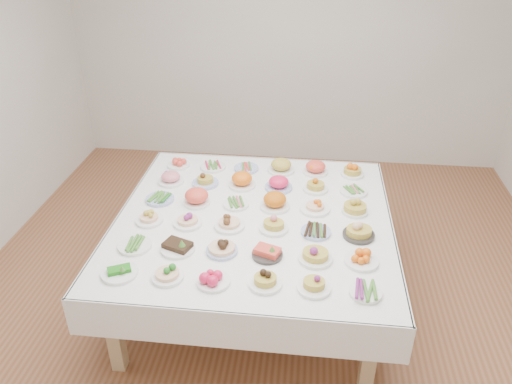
# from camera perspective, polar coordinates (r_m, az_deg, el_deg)

# --- Properties ---
(room_envelope) EXTENTS (5.02, 5.02, 2.81)m
(room_envelope) POSITION_cam_1_polar(r_m,az_deg,el_deg) (3.30, 1.77, 13.76)
(room_envelope) COLOR brown
(room_envelope) RESTS_ON ground
(display_table) EXTENTS (2.03, 2.03, 0.75)m
(display_table) POSITION_cam_1_polar(r_m,az_deg,el_deg) (3.73, -0.26, -3.82)
(display_table) COLOR white
(display_table) RESTS_ON ground
(dish_0) EXTENTS (0.23, 0.23, 0.09)m
(dish_0) POSITION_cam_1_polar(r_m,az_deg,el_deg) (3.25, -15.36, -8.60)
(dish_0) COLOR white
(dish_0) RESTS_ON display_table
(dish_1) EXTENTS (0.20, 0.20, 0.11)m
(dish_1) POSITION_cam_1_polar(r_m,az_deg,el_deg) (3.14, -10.12, -8.99)
(dish_1) COLOR white
(dish_1) RESTS_ON display_table
(dish_2) EXTENTS (0.20, 0.20, 0.09)m
(dish_2) POSITION_cam_1_polar(r_m,az_deg,el_deg) (3.08, -4.91, -9.75)
(dish_2) COLOR white
(dish_2) RESTS_ON display_table
(dish_3) EXTENTS (0.20, 0.20, 0.11)m
(dish_3) POSITION_cam_1_polar(r_m,az_deg,el_deg) (3.05, 1.07, -9.92)
(dish_3) COLOR white
(dish_3) RESTS_ON display_table
(dish_4) EXTENTS (0.20, 0.20, 0.11)m
(dish_4) POSITION_cam_1_polar(r_m,az_deg,el_deg) (3.04, 6.64, -10.32)
(dish_4) COLOR white
(dish_4) RESTS_ON display_table
(dish_5) EXTENTS (0.19, 0.19, 0.05)m
(dish_5) POSITION_cam_1_polar(r_m,az_deg,el_deg) (3.07, 12.42, -11.01)
(dish_5) COLOR white
(dish_5) RESTS_ON display_table
(dish_6) EXTENTS (0.22, 0.22, 0.06)m
(dish_6) POSITION_cam_1_polar(r_m,az_deg,el_deg) (3.46, -13.70, -5.81)
(dish_6) COLOR white
(dish_6) RESTS_ON display_table
(dish_7) EXTENTS (0.23, 0.23, 0.11)m
(dish_7) POSITION_cam_1_polar(r_m,az_deg,el_deg) (3.37, -8.97, -5.91)
(dish_7) COLOR white
(dish_7) RESTS_ON display_table
(dish_8) EXTENTS (0.23, 0.23, 0.12)m
(dish_8) POSITION_cam_1_polar(r_m,az_deg,el_deg) (3.31, -3.95, -6.05)
(dish_8) COLOR #4C66B2
(dish_8) RESTS_ON display_table
(dish_9) EXTENTS (0.20, 0.20, 0.09)m
(dish_9) POSITION_cam_1_polar(r_m,az_deg,el_deg) (3.28, 1.30, -6.88)
(dish_9) COLOR #2D2A28
(dish_9) RESTS_ON display_table
(dish_10) EXTENTS (0.22, 0.22, 0.13)m
(dish_10) POSITION_cam_1_polar(r_m,az_deg,el_deg) (3.26, 6.82, -6.91)
(dish_10) COLOR white
(dish_10) RESTS_ON display_table
(dish_11) EXTENTS (0.22, 0.22, 0.09)m
(dish_11) POSITION_cam_1_polar(r_m,az_deg,el_deg) (3.29, 12.00, -7.41)
(dish_11) COLOR white
(dish_11) RESTS_ON display_table
(dish_12) EXTENTS (0.20, 0.20, 0.11)m
(dish_12) POSITION_cam_1_polar(r_m,az_deg,el_deg) (3.69, -12.14, -2.72)
(dish_12) COLOR white
(dish_12) RESTS_ON display_table
(dish_13) EXTENTS (0.21, 0.21, 0.12)m
(dish_13) POSITION_cam_1_polar(r_m,az_deg,el_deg) (3.61, -7.84, -2.93)
(dish_13) COLOR white
(dish_13) RESTS_ON display_table
(dish_14) EXTENTS (0.23, 0.23, 0.13)m
(dish_14) POSITION_cam_1_polar(r_m,az_deg,el_deg) (3.55, -3.08, -3.21)
(dish_14) COLOR white
(dish_14) RESTS_ON display_table
(dish_15) EXTENTS (0.21, 0.21, 0.11)m
(dish_15) POSITION_cam_1_polar(r_m,az_deg,el_deg) (3.53, 2.04, -3.63)
(dish_15) COLOR white
(dish_15) RESTS_ON display_table
(dish_16) EXTENTS (0.21, 0.21, 0.05)m
(dish_16) POSITION_cam_1_polar(r_m,az_deg,el_deg) (3.52, 6.86, -4.41)
(dish_16) COLOR #4C66B2
(dish_16) RESTS_ON display_table
(dish_17) EXTENTS (0.22, 0.22, 0.13)m
(dish_17) POSITION_cam_1_polar(r_m,az_deg,el_deg) (3.52, 11.72, -4.19)
(dish_17) COLOR #2D2A28
(dish_17) RESTS_ON display_table
(dish_18) EXTENTS (0.22, 0.22, 0.05)m
(dish_18) POSITION_cam_1_polar(r_m,az_deg,el_deg) (3.95, -10.93, -0.68)
(dish_18) COLOR #4C66B2
(dish_18) RESTS_ON display_table
(dish_19) EXTENTS (0.20, 0.20, 0.12)m
(dish_19) POSITION_cam_1_polar(r_m,az_deg,el_deg) (3.85, -6.79, -0.66)
(dish_19) COLOR white
(dish_19) RESTS_ON display_table
(dish_20) EXTENTS (0.20, 0.20, 0.05)m
(dish_20) POSITION_cam_1_polar(r_m,az_deg,el_deg) (3.82, -2.31, -1.29)
(dish_20) COLOR white
(dish_20) RESTS_ON display_table
(dish_21) EXTENTS (0.22, 0.22, 0.12)m
(dish_21) POSITION_cam_1_polar(r_m,az_deg,el_deg) (3.78, 2.16, -1.05)
(dish_21) COLOR white
(dish_21) RESTS_ON display_table
(dish_22) EXTENTS (0.22, 0.22, 0.11)m
(dish_22) POSITION_cam_1_polar(r_m,az_deg,el_deg) (3.77, 6.76, -1.48)
(dish_22) COLOR white
(dish_22) RESTS_ON display_table
(dish_23) EXTENTS (0.19, 0.19, 0.12)m
(dish_23) POSITION_cam_1_polar(r_m,az_deg,el_deg) (3.79, 11.27, -1.60)
(dish_23) COLOR white
(dish_23) RESTS_ON display_table
(dish_24) EXTENTS (0.23, 0.23, 0.13)m
(dish_24) POSITION_cam_1_polar(r_m,az_deg,el_deg) (4.17, -9.74, 1.79)
(dish_24) COLOR white
(dish_24) RESTS_ON display_table
(dish_25) EXTENTS (0.21, 0.21, 0.12)m
(dish_25) POSITION_cam_1_polar(r_m,az_deg,el_deg) (4.11, -5.83, 1.50)
(dish_25) COLOR #4C66B2
(dish_25) RESTS_ON display_table
(dish_26) EXTENTS (0.22, 0.22, 0.12)m
(dish_26) POSITION_cam_1_polar(r_m,az_deg,el_deg) (4.06, -1.62, 1.33)
(dish_26) COLOR white
(dish_26) RESTS_ON display_table
(dish_27) EXTENTS (0.22, 0.22, 0.11)m
(dish_27) POSITION_cam_1_polar(r_m,az_deg,el_deg) (4.03, 2.61, 1.01)
(dish_27) COLOR #4C66B2
(dish_27) RESTS_ON display_table
(dish_28) EXTENTS (0.20, 0.20, 0.11)m
(dish_28) POSITION_cam_1_polar(r_m,az_deg,el_deg) (4.04, 6.83, 0.80)
(dish_28) COLOR white
(dish_28) RESTS_ON display_table
(dish_29) EXTENTS (0.22, 0.22, 0.05)m
(dish_29) POSITION_cam_1_polar(r_m,az_deg,el_deg) (4.06, 11.09, 0.15)
(dish_29) COLOR white
(dish_29) RESTS_ON display_table
(dish_30) EXTENTS (0.19, 0.19, 0.08)m
(dish_30) POSITION_cam_1_polar(r_m,az_deg,el_deg) (4.44, -8.87, 3.29)
(dish_30) COLOR white
(dish_30) RESTS_ON display_table
(dish_31) EXTENTS (0.21, 0.21, 0.05)m
(dish_31) POSITION_cam_1_polar(r_m,az_deg,el_deg) (4.38, -4.93, 2.95)
(dish_31) COLOR white
(dish_31) RESTS_ON display_table
(dish_32) EXTENTS (0.21, 0.21, 0.05)m
(dish_32) POSITION_cam_1_polar(r_m,az_deg,el_deg) (4.34, -1.11, 2.81)
(dish_32) COLOR #4C66B2
(dish_32) RESTS_ON display_table
(dish_33) EXTENTS (0.23, 0.23, 0.15)m
(dish_33) POSITION_cam_1_polar(r_m,az_deg,el_deg) (4.29, 2.90, 3.23)
(dish_33) COLOR white
(dish_33) RESTS_ON display_table
(dish_34) EXTENTS (0.24, 0.24, 0.14)m
(dish_34) POSITION_cam_1_polar(r_m,az_deg,el_deg) (4.29, 6.83, 2.96)
(dish_34) COLOR white
(dish_34) RESTS_ON display_table
(dish_35) EXTENTS (0.19, 0.19, 0.12)m
(dish_35) POSITION_cam_1_polar(r_m,az_deg,el_deg) (4.31, 10.99, 2.51)
(dish_35) COLOR white
(dish_35) RESTS_ON display_table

